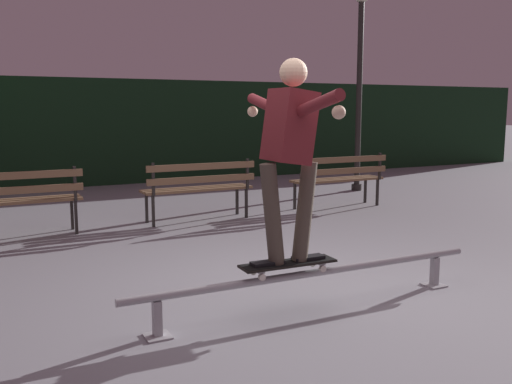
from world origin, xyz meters
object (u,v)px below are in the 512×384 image
object	(u,v)px
park_bench_left_center	(199,184)
park_bench_right_center	(340,175)
skateboard	(288,264)
skateboarder	(290,144)
grind_rail	(314,278)
lamp_post_right	(360,62)
park_bench_leftmost	(14,196)

from	to	relation	value
park_bench_left_center	park_bench_right_center	world-z (taller)	same
skateboard	skateboarder	size ratio (longest dim) A/B	0.50
grind_rail	skateboarder	xyz separation A→B (m)	(-0.23, -0.00, 1.08)
grind_rail	skateboard	size ratio (longest dim) A/B	4.02
grind_rail	park_bench_right_center	world-z (taller)	park_bench_right_center
skateboard	lamp_post_right	distance (m)	7.24
lamp_post_right	grind_rail	bearing A→B (deg)	-129.52
park_bench_leftmost	grind_rail	bearing A→B (deg)	-61.94
park_bench_leftmost	park_bench_right_center	world-z (taller)	same
grind_rail	park_bench_right_center	xyz separation A→B (m)	(2.85, 3.72, 0.28)
skateboarder	park_bench_leftmost	xyz separation A→B (m)	(-1.75, 3.72, -0.80)
park_bench_right_center	park_bench_leftmost	bearing A→B (deg)	180.00
grind_rail	lamp_post_right	bearing A→B (deg)	50.48
skateboard	park_bench_left_center	bearing A→B (deg)	79.74
skateboard	park_bench_left_center	world-z (taller)	park_bench_left_center
skateboard	park_bench_leftmost	bearing A→B (deg)	115.14
grind_rail	park_bench_right_center	distance (m)	4.69
park_bench_left_center	skateboarder	bearing A→B (deg)	-100.21
park_bench_leftmost	skateboard	bearing A→B (deg)	-64.86
skateboarder	park_bench_left_center	distance (m)	3.86
grind_rail	lamp_post_right	distance (m)	7.14
skateboarder	park_bench_right_center	world-z (taller)	skateboarder
grind_rail	park_bench_left_center	distance (m)	3.75
park_bench_leftmost	park_bench_right_center	distance (m)	4.83
skateboarder	park_bench_right_center	distance (m)	4.90
skateboarder	lamp_post_right	xyz separation A→B (m)	(4.55, 5.23, 1.15)
park_bench_left_center	park_bench_leftmost	bearing A→B (deg)	180.00
skateboarder	park_bench_leftmost	distance (m)	4.18
skateboard	park_bench_leftmost	distance (m)	4.11
skateboard	park_bench_right_center	distance (m)	4.83
skateboarder	park_bench_left_center	world-z (taller)	skateboarder
skateboard	skateboarder	bearing A→B (deg)	-1.36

